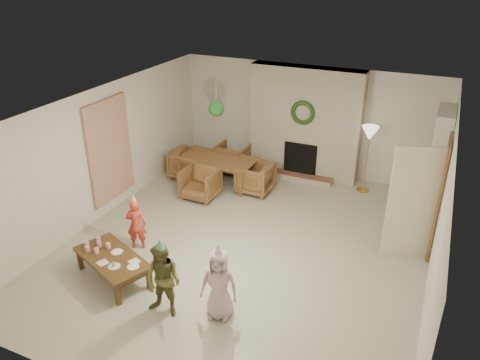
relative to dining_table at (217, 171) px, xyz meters
The scene contains 56 objects.
floor 2.59m from the dining_table, 51.91° to the right, with size 7.00×7.00×0.00m, color #B7B29E.
ceiling 3.38m from the dining_table, 51.91° to the right, with size 7.00×7.00×0.00m, color white.
wall_back 2.37m from the dining_table, 43.03° to the left, with size 7.00×7.00×0.00m, color silver.
wall_front 5.82m from the dining_table, 73.99° to the right, with size 7.00×7.00×0.00m, color silver.
wall_left 2.65m from the dining_table, 125.01° to the right, with size 7.00×7.00×0.00m, color silver.
wall_right 5.10m from the dining_table, 23.79° to the right, with size 7.00×7.00×0.00m, color silver.
fireplace_mass 2.25m from the dining_table, 38.91° to the left, with size 2.50×0.40×2.50m, color #5B2D18.
fireplace_hearth 1.85m from the dining_table, 30.38° to the left, with size 1.60×0.30×0.12m, color #60291A.
fireplace_firebox 1.93m from the dining_table, 34.74° to the left, with size 0.75×0.12×0.75m, color black.
fireplace_wreath 2.28m from the dining_table, 33.50° to the left, with size 0.54×0.54×0.10m, color #1D3B16.
floor_lamp_base 3.23m from the dining_table, 17.73° to the left, with size 0.27×0.27×0.03m, color gold.
floor_lamp_post 3.24m from the dining_table, 17.73° to the left, with size 0.03×0.03×1.32m, color gold.
floor_lamp_shade 3.37m from the dining_table, 17.73° to the left, with size 0.35×0.35×0.29m, color beige.
bookshelf_carcass 4.51m from the dining_table, ahead, with size 0.30×1.00×2.20m, color white.
bookshelf_shelf_a 4.42m from the dining_table, ahead, with size 0.30×0.92×0.03m, color white.
bookshelf_shelf_b 4.45m from the dining_table, ahead, with size 0.30×0.92×0.03m, color white.
bookshelf_shelf_c 4.51m from the dining_table, ahead, with size 0.30×0.92×0.03m, color white.
bookshelf_shelf_d 4.62m from the dining_table, ahead, with size 0.30×0.92×0.03m, color white.
books_row_lower 4.40m from the dining_table, ahead, with size 0.20×0.40×0.24m, color maroon.
books_row_mid 4.45m from the dining_table, ahead, with size 0.20×0.44×0.24m, color #284794.
books_row_upper 4.52m from the dining_table, ahead, with size 0.20×0.36×0.22m, color #AE8125.
door_frame 4.67m from the dining_table, 10.24° to the right, with size 0.05×0.86×2.04m, color brown.
door_leaf 4.39m from the dining_table, 16.09° to the right, with size 0.05×0.80×2.00m, color beige.
curtain_panel 2.47m from the dining_table, 127.07° to the right, with size 0.06×1.20×2.00m, color beige.
dining_table is the anchor object (origin of this frame).
dining_chair_near 0.74m from the dining_table, 91.60° to the right, with size 0.70×0.72×0.65m, color brown.
dining_chair_far 0.74m from the dining_table, 88.40° to the left, with size 0.70×0.72×0.65m, color brown.
dining_chair_left 0.74m from the dining_table, behind, with size 0.70×0.72×0.65m, color brown.
dining_chair_right 0.93m from the dining_table, ahead, with size 0.70×0.72×0.65m, color brown.
hanging_plant_cord 1.95m from the dining_table, 61.40° to the right, with size 0.01×0.01×0.70m, color tan.
hanging_plant_pot 1.62m from the dining_table, 61.40° to the right, with size 0.16×0.16×0.12m, color #A54335.
hanging_plant_foliage 1.73m from the dining_table, 61.40° to the right, with size 0.32×0.32×0.32m, color #1A4F21.
coffee_table_top 3.73m from the dining_table, 89.47° to the right, with size 1.33×0.66×0.06m, color #4C3519.
coffee_table_apron 3.73m from the dining_table, 89.47° to the right, with size 1.23×0.56×0.08m, color #4C3519.
coffee_leg_fl 3.80m from the dining_table, 99.48° to the right, with size 0.07×0.07×0.35m, color #4C3519.
coffee_leg_fr 4.24m from the dining_table, 83.42° to the right, with size 0.07×0.07×0.35m, color #4C3519.
coffee_leg_bl 3.28m from the dining_table, 97.32° to the right, with size 0.07×0.07×0.35m, color #4C3519.
coffee_leg_br 3.78m from the dining_table, 79.40° to the right, with size 0.07×0.07×0.35m, color #4C3519.
cup_a 3.71m from the dining_table, 97.68° to the right, with size 0.07×0.07×0.09m, color white.
cup_b 3.51m from the dining_table, 96.82° to the right, with size 0.07×0.07×0.09m, color white.
cup_c 3.79m from the dining_table, 96.09° to the right, with size 0.07×0.07×0.09m, color white.
cup_d 3.60m from the dining_table, 95.16° to the right, with size 0.07×0.07×0.09m, color white.
cup_e 3.76m from the dining_table, 93.65° to the right, with size 0.07×0.07×0.09m, color white.
cup_f 3.57m from the dining_table, 92.57° to the right, with size 0.07×0.07×0.09m, color white.
plate_a 3.60m from the dining_table, 89.45° to the right, with size 0.18×0.18×0.01m, color white.
plate_b 3.93m from the dining_table, 86.63° to the right, with size 0.18×0.18×0.01m, color white.
plate_c 3.85m from the dining_table, 82.56° to the right, with size 0.18×0.18×0.01m, color white.
food_scoop 3.93m from the dining_table, 86.63° to the right, with size 0.07×0.07×0.07m, color tan.
napkin_left 3.92m from the dining_table, 89.84° to the right, with size 0.15×0.15×0.01m, color #E8ABB5.
napkin_right 3.72m from the dining_table, 83.29° to the right, with size 0.15×0.15×0.01m, color #E8ABB5.
child_red 2.86m from the dining_table, 92.55° to the right, with size 0.34×0.22×0.93m, color red.
party_hat_red 2.93m from the dining_table, 92.55° to the right, with size 0.13×0.13×0.18m, color #FBE653.
child_plaid 4.27m from the dining_table, 73.44° to the right, with size 0.55×0.43×1.13m, color brown.
party_hat_plaid 4.35m from the dining_table, 73.44° to the right, with size 0.13×0.13×0.19m, color #46A563.
child_pink 4.29m from the dining_table, 62.96° to the right, with size 0.53×0.34×1.08m, color #CDA4B0.
party_hat_pink 4.36m from the dining_table, 62.96° to the right, with size 0.14×0.14×0.19m, color silver.
Camera 1 is at (2.74, -6.41, 4.66)m, focal length 35.08 mm.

